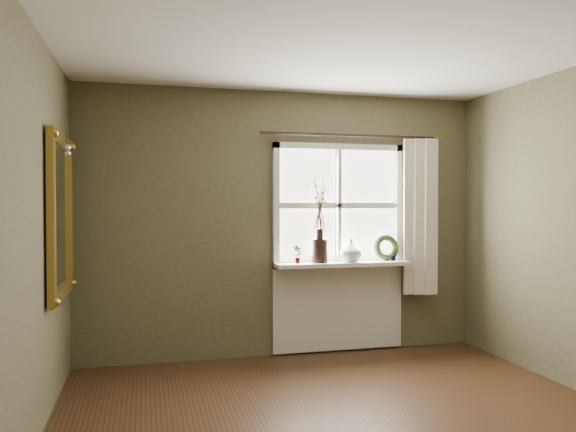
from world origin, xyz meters
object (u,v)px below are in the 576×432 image
Objects in this scene: cream_vase at (351,250)px; dark_jug at (320,251)px; gilt_mirror at (61,216)px; wreath at (386,250)px.

dark_jug is at bearing 180.00° from cream_vase.
cream_vase is 2.72m from gilt_mirror.
cream_vase is 0.40m from wreath.
cream_vase is (0.33, 0.00, -0.00)m from dark_jug.
gilt_mirror is at bearing -163.43° from dark_jug.
gilt_mirror is at bearing -165.41° from cream_vase.
gilt_mirror is (-2.60, -0.68, 0.37)m from cream_vase.
gilt_mirror is at bearing -168.47° from wreath.
wreath is 0.22× the size of gilt_mirror.
wreath is 3.11m from gilt_mirror.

